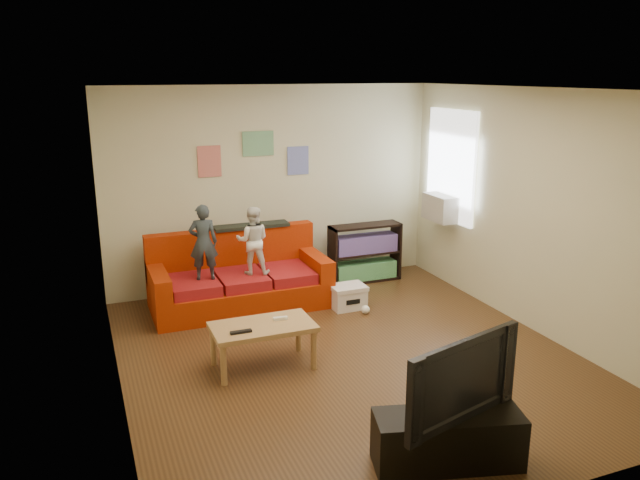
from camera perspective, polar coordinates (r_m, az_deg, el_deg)
name	(u,v)px	position (r m, az deg, el deg)	size (l,w,h in m)	color
room_shell	(350,230)	(6.13, 2.76, 0.89)	(4.52, 5.02, 2.72)	#51331A
sofa	(239,281)	(7.90, -7.44, -3.72)	(2.17, 1.00, 0.96)	#A02604
child_a	(203,242)	(7.47, -10.61, -0.21)	(0.33, 0.22, 0.91)	#2B353B
child_b	(253,240)	(7.61, -6.17, -0.04)	(0.41, 0.32, 0.84)	white
coffee_table	(263,331)	(6.23, -5.26, -8.25)	(1.01, 0.55, 0.45)	tan
remote	(241,332)	(6.04, -7.24, -8.33)	(0.21, 0.05, 0.02)	black
game_controller	(280,318)	(6.30, -3.65, -7.17)	(0.14, 0.04, 0.03)	white
bookshelf	(365,256)	(8.76, 4.10, -1.45)	(1.01, 0.30, 0.81)	black
window	(451,166)	(8.55, 11.88, 6.64)	(0.04, 1.08, 1.48)	white
ac_unit	(441,208)	(8.59, 11.01, 2.92)	(0.28, 0.55, 0.35)	#B7B2A3
artwork_left	(209,161)	(8.13, -10.08, 7.09)	(0.30, 0.01, 0.40)	#D87266
artwork_center	(258,144)	(8.26, -5.68, 8.77)	(0.42, 0.01, 0.32)	#72B27F
artwork_right	(298,161)	(8.46, -2.03, 7.27)	(0.30, 0.01, 0.38)	#727FCC
file_box	(348,297)	(7.80, 2.57, -5.19)	(0.43, 0.33, 0.30)	white
tv_stand	(448,440)	(4.97, 11.61, -17.44)	(1.10, 0.37, 0.41)	black
television	(452,375)	(4.71, 11.95, -12.01)	(1.11, 0.15, 0.64)	black
tissue	(365,310)	(7.66, 4.18, -6.36)	(0.10, 0.10, 0.10)	white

